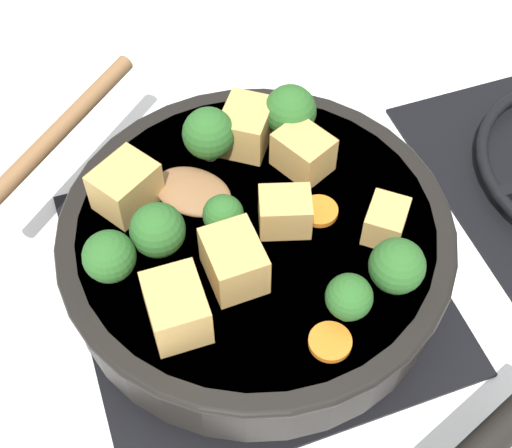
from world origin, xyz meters
TOP-DOWN VIEW (x-y plane):
  - ground_plane at (0.00, 0.00)m, footprint 2.40×2.40m
  - front_burner_grate at (0.00, 0.00)m, footprint 0.31×0.31m
  - skillet_pan at (0.00, 0.00)m, footprint 0.42×0.32m
  - wooden_spoon at (-0.10, -0.09)m, footprint 0.22×0.22m
  - tofu_cube_center_large at (0.01, 0.02)m, footprint 0.04×0.05m
  - tofu_cube_near_handle at (0.04, 0.09)m, footprint 0.05×0.05m
  - tofu_cube_east_chunk at (-0.09, 0.02)m, footprint 0.06×0.06m
  - tofu_cube_west_chunk at (0.04, -0.03)m, footprint 0.05×0.04m
  - tofu_cube_back_piece at (-0.04, 0.06)m, footprint 0.06×0.05m
  - tofu_cube_front_piece at (-0.06, -0.09)m, footprint 0.06×0.06m
  - tofu_cube_mid_small at (0.06, -0.08)m, footprint 0.05×0.04m
  - broccoli_floret_near_spoon at (-0.08, -0.01)m, footprint 0.04×0.04m
  - broccoli_floret_center_top at (-0.00, -0.03)m, footprint 0.03×0.03m
  - broccoli_floret_east_rim at (0.00, -0.08)m, footprint 0.04×0.04m
  - broccoli_floret_west_rim at (0.01, -0.12)m, footprint 0.04×0.04m
  - broccoli_floret_north_edge at (0.10, 0.03)m, footprint 0.03×0.03m
  - broccoli_floret_south_cluster at (0.09, 0.08)m, footprint 0.04×0.04m
  - broccoli_floret_mid_floret at (-0.08, 0.06)m, footprint 0.05×0.05m
  - carrot_slice_orange_thin at (0.01, 0.05)m, footprint 0.03×0.03m
  - carrot_slice_near_center at (0.12, 0.01)m, footprint 0.03×0.03m

SIDE VIEW (x-z plane):
  - ground_plane at x=0.00m, z-range 0.00..0.00m
  - front_burner_grate at x=0.00m, z-range 0.00..0.03m
  - skillet_pan at x=0.00m, z-range 0.03..0.09m
  - carrot_slice_orange_thin at x=0.01m, z-range 0.09..0.09m
  - carrot_slice_near_center at x=0.12m, z-range 0.09..0.09m
  - wooden_spoon at x=-0.10m, z-range 0.08..0.10m
  - tofu_cube_near_handle at x=0.04m, z-range 0.09..0.11m
  - tofu_cube_center_large at x=0.01m, z-range 0.09..0.12m
  - tofu_cube_back_piece at x=-0.04m, z-range 0.09..0.12m
  - tofu_cube_east_chunk at x=-0.09m, z-range 0.09..0.12m
  - tofu_cube_front_piece at x=-0.06m, z-range 0.09..0.12m
  - tofu_cube_west_chunk at x=0.04m, z-range 0.09..0.12m
  - tofu_cube_mid_small at x=0.06m, z-range 0.09..0.13m
  - broccoli_floret_center_top at x=0.00m, z-range 0.09..0.13m
  - broccoli_floret_north_edge at x=0.10m, z-range 0.09..0.13m
  - broccoli_floret_west_rim at x=0.01m, z-range 0.09..0.14m
  - broccoli_floret_south_cluster at x=0.09m, z-range 0.09..0.14m
  - broccoli_floret_east_rim at x=0.00m, z-range 0.09..0.14m
  - broccoli_floret_near_spoon at x=-0.08m, z-range 0.09..0.14m
  - broccoli_floret_mid_floret at x=-0.08m, z-range 0.09..0.14m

